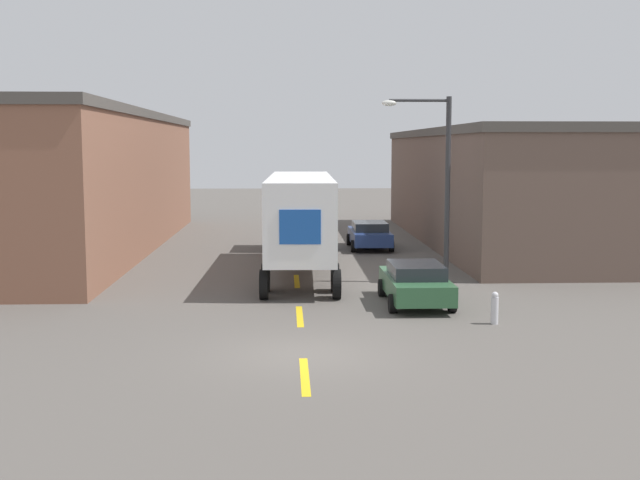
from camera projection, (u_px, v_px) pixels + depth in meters
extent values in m
plane|color=#56514C|center=(303.00, 354.00, 20.16)|extent=(160.00, 160.00, 0.00)
cube|color=gold|center=(305.00, 376.00, 18.25)|extent=(0.20, 3.05, 0.01)
cube|color=gold|center=(300.00, 316.00, 24.67)|extent=(0.20, 3.05, 0.01)
cube|color=gold|center=(297.00, 281.00, 31.08)|extent=(0.20, 3.05, 0.01)
cube|color=brown|center=(48.00, 185.00, 40.54)|extent=(10.83, 29.33, 6.55)
cube|color=#4C4742|center=(46.00, 115.00, 40.14)|extent=(11.03, 29.53, 0.40)
cube|color=brown|center=(509.00, 190.00, 43.45)|extent=(9.39, 26.30, 5.73)
cube|color=#4C4742|center=(511.00, 133.00, 43.09)|extent=(9.59, 26.50, 0.40)
cube|color=black|center=(301.00, 210.00, 40.55)|extent=(2.43, 3.15, 3.00)
cube|color=white|center=(300.00, 212.00, 32.50)|extent=(2.75, 12.43, 2.87)
cube|color=#194CA3|center=(300.00, 227.00, 26.34)|extent=(1.37, 0.06, 1.15)
cylinder|color=black|center=(325.00, 238.00, 41.13)|extent=(0.30, 1.04, 1.03)
cylinder|color=black|center=(277.00, 238.00, 41.08)|extent=(0.30, 1.04, 1.03)
cylinder|color=black|center=(326.00, 241.00, 39.90)|extent=(0.30, 1.04, 1.03)
cylinder|color=black|center=(276.00, 241.00, 39.85)|extent=(0.30, 1.04, 1.03)
cylinder|color=black|center=(335.00, 277.00, 28.81)|extent=(0.30, 1.04, 1.03)
cylinder|color=black|center=(266.00, 278.00, 28.75)|extent=(0.30, 1.04, 1.03)
cylinder|color=black|center=(337.00, 284.00, 27.41)|extent=(0.30, 1.04, 1.03)
cylinder|color=black|center=(264.00, 284.00, 27.36)|extent=(0.30, 1.04, 1.03)
cube|color=navy|center=(370.00, 236.00, 41.00)|extent=(1.89, 4.55, 0.64)
cube|color=#23282D|center=(370.00, 226.00, 40.81)|extent=(1.67, 2.37, 0.43)
cylinder|color=black|center=(384.00, 239.00, 42.48)|extent=(0.22, 0.60, 0.60)
cylinder|color=black|center=(349.00, 239.00, 42.40)|extent=(0.22, 0.60, 0.60)
cylinder|color=black|center=(391.00, 246.00, 39.68)|extent=(0.22, 0.60, 0.60)
cylinder|color=black|center=(353.00, 246.00, 39.60)|extent=(0.22, 0.60, 0.60)
cube|color=#2D5B38|center=(415.00, 285.00, 26.55)|extent=(1.89, 4.55, 0.64)
cube|color=#23282D|center=(416.00, 270.00, 26.35)|extent=(1.67, 2.37, 0.43)
cylinder|color=black|center=(436.00, 287.00, 28.03)|extent=(0.22, 0.60, 0.60)
cylinder|color=black|center=(382.00, 288.00, 27.95)|extent=(0.22, 0.60, 0.60)
cylinder|color=black|center=(452.00, 303.00, 25.23)|extent=(0.22, 0.60, 0.60)
cylinder|color=black|center=(392.00, 303.00, 25.15)|extent=(0.22, 0.60, 0.60)
cylinder|color=#2D2D30|center=(447.00, 191.00, 30.43)|extent=(0.20, 0.20, 7.06)
cylinder|color=#2D2D30|center=(419.00, 100.00, 29.99)|extent=(2.26, 0.11, 0.11)
ellipsoid|color=silver|center=(389.00, 103.00, 29.95)|extent=(0.56, 0.32, 0.22)
cylinder|color=silver|center=(495.00, 311.00, 23.56)|extent=(0.22, 0.22, 0.80)
sphere|color=silver|center=(495.00, 295.00, 23.51)|extent=(0.20, 0.20, 0.20)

